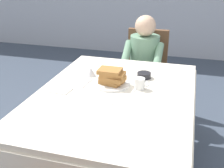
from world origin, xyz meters
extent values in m
cube|color=silver|center=(0.00, 0.00, 0.72)|extent=(1.10, 1.50, 0.04)
cube|color=silver|center=(0.00, 0.76, 0.61)|extent=(1.10, 0.01, 0.18)
cube|color=silver|center=(-0.56, 0.00, 0.61)|extent=(0.01, 1.50, 0.18)
cube|color=silver|center=(0.56, 0.00, 0.61)|extent=(0.01, 1.50, 0.18)
cylinder|color=brown|center=(-0.47, 0.67, 0.35)|extent=(0.07, 0.07, 0.70)
cylinder|color=brown|center=(0.47, 0.67, 0.35)|extent=(0.07, 0.07, 0.70)
cube|color=brown|center=(0.03, 1.07, 0.42)|extent=(0.44, 0.44, 0.05)
cube|color=brown|center=(0.03, 1.27, 0.69)|extent=(0.44, 0.06, 0.48)
cylinder|color=#2D2319|center=(0.21, 0.89, 0.20)|extent=(0.04, 0.04, 0.40)
cylinder|color=#2D2319|center=(-0.15, 0.89, 0.20)|extent=(0.04, 0.04, 0.40)
cylinder|color=#2D2319|center=(0.21, 1.25, 0.20)|extent=(0.04, 0.04, 0.40)
cylinder|color=#2D2319|center=(-0.15, 1.25, 0.20)|extent=(0.04, 0.04, 0.40)
cylinder|color=gray|center=(0.03, 1.05, 0.68)|extent=(0.30, 0.30, 0.46)
sphere|color=#D8AD8C|center=(0.03, 1.03, 1.02)|extent=(0.21, 0.21, 0.21)
cylinder|color=gray|center=(0.19, 0.91, 0.75)|extent=(0.08, 0.29, 0.23)
cylinder|color=gray|center=(-0.13, 0.91, 0.75)|extent=(0.08, 0.29, 0.23)
cylinder|color=#383D51|center=(0.11, 0.87, 0.23)|extent=(0.10, 0.10, 0.45)
cylinder|color=#383D51|center=(-0.05, 0.87, 0.23)|extent=(0.10, 0.10, 0.45)
cylinder|color=white|center=(-0.06, 0.13, 0.75)|extent=(0.28, 0.28, 0.02)
cube|color=#A36B33|center=(-0.06, 0.13, 0.77)|extent=(0.19, 0.18, 0.03)
cube|color=#A36B33|center=(-0.05, 0.12, 0.80)|extent=(0.20, 0.15, 0.04)
cube|color=#A36B33|center=(-0.05, 0.12, 0.83)|extent=(0.18, 0.13, 0.03)
cube|color=#A36B33|center=(-0.07, 0.12, 0.86)|extent=(0.17, 0.13, 0.03)
cylinder|color=white|center=(0.16, 0.12, 0.78)|extent=(0.08, 0.08, 0.08)
torus|color=white|center=(0.21, 0.12, 0.79)|extent=(0.05, 0.01, 0.05)
cylinder|color=black|center=(0.15, 0.34, 0.76)|extent=(0.11, 0.11, 0.04)
cone|color=silver|center=(-0.27, 0.26, 0.78)|extent=(0.08, 0.08, 0.07)
cube|color=silver|center=(-0.25, 0.11, 0.74)|extent=(0.03, 0.18, 0.00)
cube|color=silver|center=(0.13, 0.11, 0.74)|extent=(0.04, 0.20, 0.00)
cube|color=silver|center=(-0.03, -0.16, 0.74)|extent=(0.15, 0.03, 0.00)
cube|color=white|center=(-0.40, -0.07, 0.74)|extent=(0.18, 0.13, 0.01)
camera|label=1|loc=(0.48, -1.76, 1.60)|focal=45.35mm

